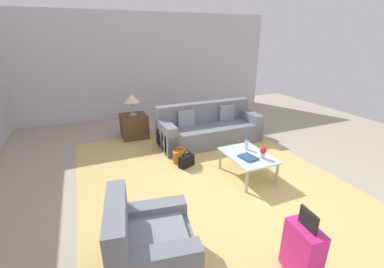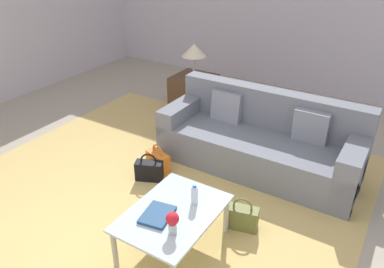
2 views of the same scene
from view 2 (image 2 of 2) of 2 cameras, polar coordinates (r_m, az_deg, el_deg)
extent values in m
plane|color=#A89E89|center=(3.69, -13.19, -17.46)|extent=(12.00, 12.00, 0.00)
cube|color=silver|center=(7.13, 15.98, 18.66)|extent=(0.12, 8.00, 3.10)
cube|color=tan|center=(4.11, -9.41, -11.45)|extent=(5.20, 4.40, 0.01)
cube|color=slate|center=(4.70, 9.96, -2.67)|extent=(0.92, 2.42, 0.45)
cube|color=slate|center=(4.88, 11.79, 1.53)|extent=(0.22, 2.42, 0.92)
cube|color=slate|center=(4.44, 23.13, -5.15)|extent=(0.92, 0.24, 0.65)
cube|color=slate|center=(5.08, -1.29, 1.58)|extent=(0.92, 0.24, 0.65)
cube|color=gray|center=(4.53, 17.65, 1.01)|extent=(0.13, 0.40, 0.40)
cube|color=gray|center=(4.86, 5.32, 4.12)|extent=(0.16, 0.40, 0.41)
cube|color=silver|center=(3.37, -2.93, -11.89)|extent=(1.00, 0.71, 0.02)
cylinder|color=#ADA899|center=(3.42, -11.72, -16.84)|extent=(0.05, 0.05, 0.42)
cylinder|color=#ADA899|center=(3.94, -2.86, -9.27)|extent=(0.05, 0.05, 0.42)
cylinder|color=#ADA899|center=(3.69, 5.22, -12.29)|extent=(0.05, 0.05, 0.42)
cylinder|color=silver|center=(3.40, 0.37, -9.31)|extent=(0.06, 0.06, 0.18)
cylinder|color=#2D6BBC|center=(3.34, 0.38, -7.92)|extent=(0.04, 0.04, 0.02)
cube|color=navy|center=(3.32, -5.30, -12.16)|extent=(0.34, 0.29, 0.03)
cylinder|color=#B2B7BC|center=(3.13, -2.96, -14.14)|extent=(0.07, 0.07, 0.10)
sphere|color=red|center=(3.07, -3.01, -12.76)|extent=(0.11, 0.11, 0.11)
cube|color=#513823|center=(6.20, 0.29, 6.26)|extent=(0.63, 0.63, 0.58)
cylinder|color=#ADA899|center=(6.09, 0.29, 8.91)|extent=(0.18, 0.18, 0.02)
cylinder|color=#ADA899|center=(6.04, 0.30, 10.38)|extent=(0.04, 0.04, 0.31)
cone|color=beige|center=(5.97, 0.30, 12.67)|extent=(0.38, 0.38, 0.19)
cube|color=black|center=(4.48, -6.55, -5.61)|extent=(0.26, 0.35, 0.24)
torus|color=black|center=(4.41, -6.65, -4.10)|extent=(0.10, 0.19, 0.20)
cube|color=olive|center=(3.82, 7.59, -12.56)|extent=(0.21, 0.34, 0.24)
torus|color=olive|center=(3.73, 7.72, -10.92)|extent=(0.06, 0.20, 0.20)
cube|color=orange|center=(4.65, -5.20, -4.21)|extent=(0.23, 0.35, 0.24)
torus|color=orange|center=(4.57, -5.27, -2.72)|extent=(0.08, 0.19, 0.20)
camera|label=1|loc=(4.27, -76.93, 4.54)|focal=24.00mm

